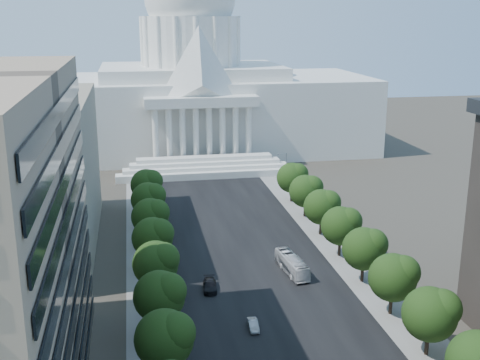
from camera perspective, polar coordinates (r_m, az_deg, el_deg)
road_asphalt at (r=121.00m, az=0.30°, el=-6.69°), size 30.00×260.00×0.01m
sidewalk_left at (r=119.22m, az=-8.79°, el=-7.22°), size 8.00×260.00×0.02m
sidewalk_right at (r=125.65m, az=8.89°, el=-6.02°), size 8.00×260.00×0.02m
capitol at (r=207.67m, az=-4.57°, el=8.32°), size 120.00×56.00×73.00m
tree_l_d at (r=78.48m, az=-6.95°, el=-14.59°), size 7.79×7.60×9.97m
tree_l_e at (r=89.07m, az=-7.45°, el=-10.75°), size 7.79×7.60×9.97m
tree_l_f at (r=99.99m, az=-7.83°, el=-7.75°), size 7.79×7.60×9.97m
tree_l_g at (r=111.12m, az=-8.13°, el=-5.33°), size 7.79×7.60×9.97m
tree_l_h at (r=122.42m, az=-8.37°, el=-3.37°), size 7.79×7.60×9.97m
tree_l_i at (r=133.84m, az=-8.57°, el=-1.73°), size 7.79×7.60×9.97m
tree_l_j at (r=145.36m, az=-8.74°, el=-0.35°), size 7.79×7.60×9.97m
tree_r_d at (r=87.60m, az=17.81°, el=-11.89°), size 7.79×7.60×9.97m
tree_r_e at (r=97.20m, az=14.51°, el=-8.82°), size 7.79×7.60×9.97m
tree_r_f at (r=107.29m, az=11.86°, el=-6.29°), size 7.79×7.60×9.97m
tree_r_g at (r=117.74m, az=9.69°, el=-4.20°), size 7.79×7.60×9.97m
tree_r_h at (r=128.46m, az=7.89°, el=-2.44°), size 7.79×7.60×9.97m
tree_r_i at (r=139.39m, az=6.37°, el=-0.96°), size 7.79×7.60×9.97m
tree_r_j at (r=150.48m, az=5.08°, el=0.31°), size 7.79×7.60×9.97m
streetlight_c at (r=98.26m, az=15.28°, el=-9.01°), size 2.61×0.44×9.00m
streetlight_d at (r=119.53m, az=10.19°, el=-4.24°), size 2.61×0.44×9.00m
streetlight_e at (r=142.02m, az=6.72°, el=-0.92°), size 2.61×0.44×9.00m
streetlight_f at (r=165.23m, az=4.21°, el=1.48°), size 2.61×0.44×9.00m
car_silver at (r=92.58m, az=1.25°, el=-13.58°), size 1.54×4.06×1.32m
car_dark_b at (r=104.41m, az=-2.89°, el=-9.97°), size 2.74×5.75×1.62m
city_bus at (r=110.95m, az=4.94°, el=-7.98°), size 3.86×11.61×3.17m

